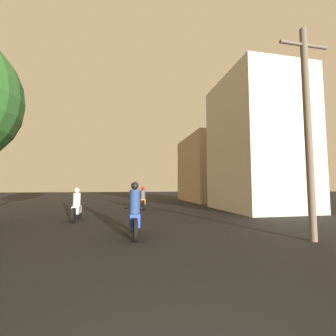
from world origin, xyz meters
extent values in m
cylinder|color=black|center=(0.16, 6.55, 0.32)|extent=(0.10, 0.64, 0.64)
cylinder|color=black|center=(0.16, 5.21, 0.32)|extent=(0.10, 0.64, 0.64)
cube|color=#1E389E|center=(0.16, 5.88, 0.52)|extent=(0.30, 0.89, 0.39)
cylinder|color=black|center=(0.16, 6.32, 0.81)|extent=(0.60, 0.04, 0.04)
cylinder|color=navy|center=(0.16, 5.79, 1.07)|extent=(0.32, 0.32, 0.71)
sphere|color=black|center=(0.16, 5.79, 1.54)|extent=(0.24, 0.24, 0.24)
cylinder|color=black|center=(-2.22, 10.32, 0.31)|extent=(0.10, 0.61, 0.61)
cylinder|color=black|center=(-2.22, 9.01, 0.31)|extent=(0.10, 0.61, 0.61)
cube|color=silver|center=(-2.22, 9.67, 0.47)|extent=(0.30, 0.86, 0.33)
cylinder|color=black|center=(-2.22, 10.09, 0.73)|extent=(0.60, 0.04, 0.04)
cylinder|color=silver|center=(-2.22, 9.58, 0.93)|extent=(0.32, 0.32, 0.60)
sphere|color=silver|center=(-2.22, 9.58, 1.35)|extent=(0.24, 0.24, 0.24)
cylinder|color=black|center=(1.15, 14.79, 0.32)|extent=(0.10, 0.65, 0.65)
cylinder|color=black|center=(1.15, 13.30, 0.32)|extent=(0.10, 0.65, 0.65)
cube|color=orange|center=(1.15, 14.05, 0.49)|extent=(0.30, 0.82, 0.34)
cylinder|color=black|center=(1.15, 14.53, 0.77)|extent=(0.60, 0.04, 0.04)
cylinder|color=#4C514C|center=(1.15, 13.97, 0.96)|extent=(0.32, 0.32, 0.59)
sphere|color=#A51919|center=(1.15, 13.97, 1.38)|extent=(0.24, 0.24, 0.24)
cube|color=beige|center=(8.35, 11.79, 4.28)|extent=(4.58, 5.93, 8.56)
cube|color=tan|center=(8.29, 20.79, 3.29)|extent=(4.04, 7.91, 6.58)
cylinder|color=#6B5B4C|center=(5.03, 4.22, 3.13)|extent=(0.20, 0.20, 6.25)
cylinder|color=#6B5B4C|center=(5.03, 4.22, 5.75)|extent=(1.60, 0.10, 0.10)
camera|label=1|loc=(-0.24, -1.23, 1.54)|focal=24.00mm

